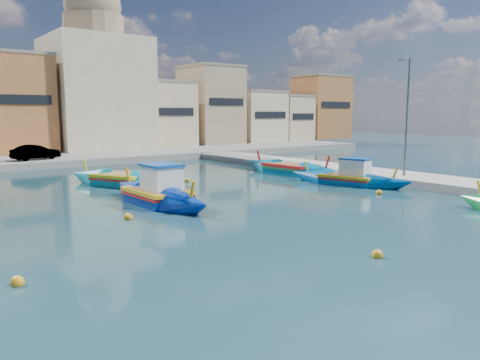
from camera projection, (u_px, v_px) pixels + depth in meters
name	position (u px, v px, depth m)	size (l,w,h in m)	color
ground	(254.00, 253.00, 15.34)	(160.00, 160.00, 0.00)	#13323B
north_quay	(21.00, 162.00, 40.43)	(80.00, 8.00, 0.60)	gray
north_townhouses	(69.00, 109.00, 49.56)	(83.20, 7.87, 10.19)	beige
church_block	(96.00, 78.00, 51.57)	(10.00, 10.00, 19.10)	beige
quay_street_lamp	(406.00, 116.00, 29.94)	(1.18, 0.16, 8.00)	#595B60
luzzu_turquoise_cabin	(348.00, 180.00, 29.90)	(3.98, 8.60, 2.70)	#00519B
luzzu_blue_cabin	(158.00, 196.00, 23.65)	(2.49, 9.02, 3.17)	#00289D
luzzu_cyan_mid	(290.00, 170.00, 34.99)	(2.99, 9.68, 2.82)	#006797
luzzu_green	(121.00, 181.00, 29.56)	(5.67, 8.53, 2.66)	#00829A
mooring_buoys	(177.00, 213.00, 21.11)	(21.76, 18.31, 0.36)	orange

